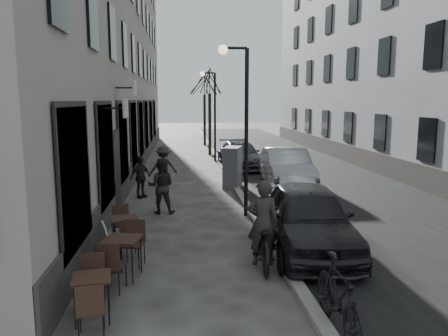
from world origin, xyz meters
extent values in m
plane|color=#3C3936|center=(0.00, 0.00, 0.00)|extent=(120.00, 120.00, 0.00)
cube|color=black|center=(3.85, 16.00, 0.00)|extent=(7.30, 60.00, 0.00)
cube|color=gray|center=(0.20, 16.00, 0.06)|extent=(0.25, 60.00, 0.12)
cube|color=gray|center=(-6.00, 16.50, 8.00)|extent=(4.00, 35.00, 16.00)
cube|color=gray|center=(9.50, 16.50, 8.00)|extent=(4.00, 35.00, 16.00)
cylinder|color=black|center=(0.00, 6.00, 2.50)|extent=(0.12, 0.12, 5.00)
cylinder|color=black|center=(-0.35, 6.00, 5.00)|extent=(0.70, 0.08, 0.08)
sphere|color=#FFF2CC|center=(-0.70, 6.00, 4.95)|extent=(0.28, 0.28, 0.28)
cylinder|color=black|center=(0.00, 18.00, 2.50)|extent=(0.12, 0.12, 5.00)
cylinder|color=black|center=(-0.35, 18.00, 5.00)|extent=(0.70, 0.08, 0.08)
sphere|color=#FFF2CC|center=(-0.70, 18.00, 4.95)|extent=(0.28, 0.28, 0.28)
cylinder|color=black|center=(-0.10, 21.00, 1.95)|extent=(0.20, 0.20, 3.90)
cylinder|color=black|center=(-0.10, 27.00, 1.95)|extent=(0.20, 0.20, 3.90)
cube|color=#331F16|center=(-3.40, -0.10, 0.72)|extent=(0.69, 0.69, 0.04)
cylinder|color=black|center=(-3.61, -0.39, 0.35)|extent=(0.02, 0.02, 0.70)
cylinder|color=black|center=(-3.11, -0.31, 0.35)|extent=(0.02, 0.02, 0.70)
cylinder|color=black|center=(-3.69, 0.11, 0.35)|extent=(0.02, 0.02, 0.70)
cylinder|color=black|center=(-3.19, 0.19, 0.35)|extent=(0.02, 0.02, 0.70)
cube|color=#331F16|center=(-3.13, 1.57, 0.80)|extent=(0.80, 0.80, 0.04)
cylinder|color=black|center=(-3.47, 1.36, 0.39)|extent=(0.03, 0.03, 0.78)
cylinder|color=black|center=(-2.92, 1.24, 0.39)|extent=(0.03, 0.03, 0.78)
cylinder|color=black|center=(-3.35, 1.91, 0.39)|extent=(0.03, 0.03, 0.78)
cylinder|color=black|center=(-2.80, 1.79, 0.39)|extent=(0.03, 0.03, 0.78)
cube|color=#331F16|center=(-3.31, 3.30, 0.75)|extent=(0.77, 0.77, 0.04)
cylinder|color=black|center=(-3.50, 2.98, 0.36)|extent=(0.02, 0.02, 0.73)
cylinder|color=black|center=(-2.99, 3.12, 0.36)|extent=(0.02, 0.02, 0.73)
cylinder|color=black|center=(-3.63, 3.49, 0.36)|extent=(0.02, 0.02, 0.73)
cylinder|color=black|center=(-3.12, 3.62, 0.36)|extent=(0.02, 0.02, 0.73)
cube|color=black|center=(-3.40, 2.07, 0.02)|extent=(0.43, 0.63, 0.04)
cube|color=silver|center=(-3.47, 2.07, 0.51)|extent=(0.39, 0.62, 0.96)
cube|color=#5A5A5C|center=(0.10, 10.33, 0.83)|extent=(0.91, 1.24, 1.66)
imported|color=black|center=(-0.23, 2.02, 0.57)|extent=(0.97, 2.22, 1.13)
imported|color=#2B2925|center=(-0.23, 2.02, 0.93)|extent=(0.72, 0.51, 1.85)
imported|color=black|center=(-2.59, 6.56, 0.87)|extent=(0.89, 0.72, 1.74)
imported|color=#2D2A27|center=(-2.66, 10.53, 0.85)|extent=(1.17, 0.78, 1.69)
imported|color=black|center=(-3.43, 8.84, 0.76)|extent=(0.89, 0.88, 1.52)
imported|color=black|center=(1.00, 2.84, 0.78)|extent=(2.21, 4.71, 1.56)
imported|color=#9DA1A5|center=(2.30, 10.26, 0.79)|extent=(1.97, 4.87, 1.57)
imported|color=#3B3C46|center=(1.10, 15.47, 0.67)|extent=(2.17, 4.75, 1.35)
imported|color=black|center=(0.37, -0.93, 0.59)|extent=(0.57, 1.96, 1.18)
camera|label=1|loc=(-1.94, -6.88, 3.53)|focal=35.00mm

